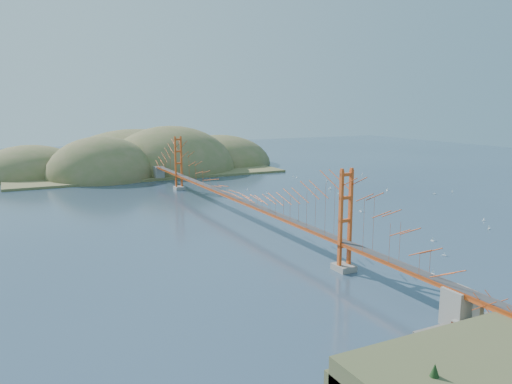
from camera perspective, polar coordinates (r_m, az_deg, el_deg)
name	(u,v)px	position (r m, az deg, el deg)	size (l,w,h in m)	color
ground	(235,217)	(83.19, -2.39, -2.89)	(320.00, 320.00, 0.00)	#2A3E55
bridge	(234,175)	(82.06, -2.47, 1.91)	(2.20, 94.40, 12.00)	gray
promontory	(481,337)	(45.76, 24.36, -14.82)	(9.00, 6.00, 0.24)	#59544C
fort	(478,326)	(46.22, 24.05, -13.80)	(3.70, 2.30, 1.75)	maroon
far_headlands	(145,169)	(148.00, -12.56, 2.62)	(84.00, 58.00, 25.00)	olive
sailboat_11	(434,194)	(110.20, 19.71, -0.17)	(0.68, 0.68, 0.73)	white
sailboat_7	(315,188)	(111.56, 6.80, 0.47)	(0.60, 0.60, 0.66)	white
sailboat_9	(452,192)	(113.77, 21.51, 0.02)	(0.58, 0.58, 0.61)	white
sailboat_10	(433,240)	(73.10, 19.54, -5.19)	(0.46, 0.55, 0.63)	white
sailboat_6	(444,255)	(66.73, 20.71, -6.72)	(0.55, 0.55, 0.58)	white
sailboat_4	(338,193)	(105.57, 9.39, -0.15)	(0.55, 0.55, 0.58)	white
sailboat_1	(267,193)	(104.41, 1.22, -0.12)	(0.62, 0.62, 0.69)	white
sailboat_3	(213,188)	(110.39, -4.93, 0.41)	(0.64, 0.62, 0.72)	white
sailboat_12	(248,190)	(107.96, -0.97, 0.22)	(0.54, 0.48, 0.61)	white
sailboat_5	(387,190)	(111.85, 14.76, 0.24)	(0.60, 0.65, 0.74)	white
sailboat_15	(293,176)	(128.59, 4.29, 1.79)	(0.52, 0.53, 0.60)	white
sailboat_13	(489,228)	(82.87, 25.07, -3.79)	(0.61, 0.60, 0.69)	white
sailboat_8	(327,181)	(121.92, 8.10, 1.26)	(0.52, 0.47, 0.58)	white
sailboat_16	(330,189)	(110.71, 8.46, 0.37)	(0.66, 0.61, 0.74)	white
sailboat_0	(361,211)	(89.11, 11.89, -2.12)	(0.56, 0.64, 0.73)	white
sailboat_2	(484,220)	(88.46, 24.59, -2.94)	(0.52, 0.52, 0.55)	white
sailboat_14	(340,192)	(106.69, 9.57, -0.04)	(0.65, 0.65, 0.69)	white
sailboat_17	(362,174)	(135.27, 12.04, 2.01)	(0.55, 0.48, 0.62)	white
sailboat_extra_0	(297,177)	(127.23, 4.68, 1.70)	(0.46, 0.54, 0.63)	white
sailboat_extra_1	(433,274)	(59.14, 19.56, -8.77)	(0.55, 0.65, 0.74)	white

